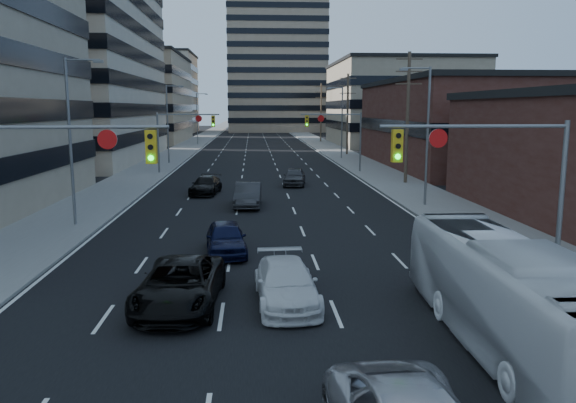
{
  "coord_description": "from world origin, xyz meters",
  "views": [
    {
      "loc": [
        -0.77,
        -10.72,
        6.41
      ],
      "look_at": [
        0.81,
        14.47,
        2.2
      ],
      "focal_mm": 35.0,
      "sensor_mm": 36.0,
      "label": 1
    }
  ],
  "objects_px": {
    "white_van": "(286,283)",
    "transit_bus": "(508,295)",
    "black_pickup": "(180,284)",
    "sedan_blue": "(226,238)"
  },
  "relations": [
    {
      "from": "black_pickup",
      "to": "transit_bus",
      "type": "distance_m",
      "value": 9.94
    },
    {
      "from": "black_pickup",
      "to": "white_van",
      "type": "distance_m",
      "value": 3.47
    },
    {
      "from": "black_pickup",
      "to": "white_van",
      "type": "relative_size",
      "value": 1.14
    },
    {
      "from": "white_van",
      "to": "transit_bus",
      "type": "height_order",
      "value": "transit_bus"
    },
    {
      "from": "black_pickup",
      "to": "transit_bus",
      "type": "xyz_separation_m",
      "value": [
        9.18,
        -3.74,
        0.72
      ]
    },
    {
      "from": "transit_bus",
      "to": "white_van",
      "type": "bearing_deg",
      "value": 147.13
    },
    {
      "from": "transit_bus",
      "to": "sedan_blue",
      "type": "xyz_separation_m",
      "value": [
        -8.0,
        10.41,
        -0.75
      ]
    },
    {
      "from": "white_van",
      "to": "transit_bus",
      "type": "bearing_deg",
      "value": -36.56
    },
    {
      "from": "black_pickup",
      "to": "transit_bus",
      "type": "relative_size",
      "value": 0.51
    },
    {
      "from": "white_van",
      "to": "sedan_blue",
      "type": "relative_size",
      "value": 1.13
    }
  ]
}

